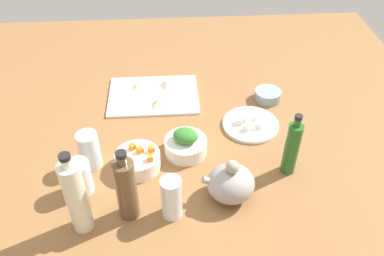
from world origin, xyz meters
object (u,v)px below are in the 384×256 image
object	(u,v)px
drinking_glass_2	(89,150)
cutting_board	(153,95)
bowl_carrots	(138,161)
bottle_2	(292,148)
bowl_greens	(186,146)
bottle_0	(126,189)
teapot	(231,183)
plate_tofu	(250,125)
bottle_1	(76,197)
bowl_small_side	(268,95)
drinking_glass_0	(172,198)
drinking_glass_1	(80,177)

from	to	relation	value
drinking_glass_2	cutting_board	bearing A→B (deg)	-118.51
bowl_carrots	bottle_2	world-z (taller)	bottle_2
bowl_greens	bottle_0	world-z (taller)	bottle_0
teapot	bottle_0	bearing A→B (deg)	8.77
plate_tofu	bottle_1	world-z (taller)	bottle_1
teapot	bottle_2	bearing A→B (deg)	-155.01
bottle_1	bottle_2	bearing A→B (deg)	-164.61
teapot	drinking_glass_2	world-z (taller)	teapot
cutting_board	bowl_greens	bearing A→B (deg)	108.77
cutting_board	bottle_2	xyz separation A→B (cm)	(-42.59, 42.48, 9.20)
bowl_small_side	drinking_glass_0	size ratio (longest dim) A/B	0.73
cutting_board	teapot	size ratio (longest dim) A/B	2.22
bottle_0	drinking_glass_0	distance (cm)	12.59
bowl_greens	bowl_small_side	world-z (taller)	bowl_greens
bottle_2	bowl_carrots	bearing A→B (deg)	-5.58
bottle_2	bottle_0	bearing A→B (deg)	15.62
cutting_board	bowl_greens	world-z (taller)	bowl_greens
bowl_carrots	bowl_small_side	distance (cm)	58.86
bowl_greens	drinking_glass_1	distance (cm)	35.12
drinking_glass_2	bowl_carrots	bearing A→B (deg)	172.12
bowl_small_side	bottle_1	xyz separation A→B (cm)	(63.08, 54.54, 10.26)
drinking_glass_0	drinking_glass_2	size ratio (longest dim) A/B	1.08
bottle_1	drinking_glass_2	distance (cm)	24.31
bowl_greens	teapot	distance (cm)	23.18
drinking_glass_2	bottle_2	bearing A→B (deg)	173.87
cutting_board	bottle_2	bearing A→B (deg)	135.07
plate_tofu	bottle_1	distance (cm)	67.54
bowl_greens	teapot	size ratio (longest dim) A/B	0.90
drinking_glass_0	drinking_glass_1	bearing A→B (deg)	-21.75
bowl_small_side	bottle_0	bearing A→B (deg)	45.46
bowl_greens	bottle_1	xyz separation A→B (cm)	(29.82, 27.35, 9.64)
teapot	drinking_glass_1	bearing A→B (deg)	-6.84
drinking_glass_2	bottle_1	bearing A→B (deg)	91.29
bowl_small_side	bottle_1	size ratio (longest dim) A/B	0.37
plate_tofu	cutting_board	bearing A→B (deg)	-30.12
plate_tofu	bowl_greens	bearing A→B (deg)	26.35
bottle_1	drinking_glass_1	world-z (taller)	bottle_1
drinking_glass_0	bottle_1	bearing A→B (deg)	5.52
bottle_2	drinking_glass_1	world-z (taller)	bottle_2
bowl_carrots	bottle_1	distance (cm)	27.57
bottle_2	drinking_glass_1	xyz separation A→B (cm)	(63.63, 3.90, -4.14)
drinking_glass_1	drinking_glass_0	bearing A→B (deg)	158.25
bowl_small_side	teapot	size ratio (longest dim) A/B	0.65
drinking_glass_0	teapot	bearing A→B (deg)	-162.67
cutting_board	bowl_carrots	world-z (taller)	bowl_carrots
bowl_greens	cutting_board	bearing A→B (deg)	-71.23
bottle_2	drinking_glass_0	xyz separation A→B (cm)	(36.93, 14.55, -2.80)
drinking_glass_0	drinking_glass_2	bearing A→B (deg)	-40.19
bowl_greens	drinking_glass_1	world-z (taller)	drinking_glass_1
bowl_small_side	drinking_glass_1	distance (cm)	77.37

